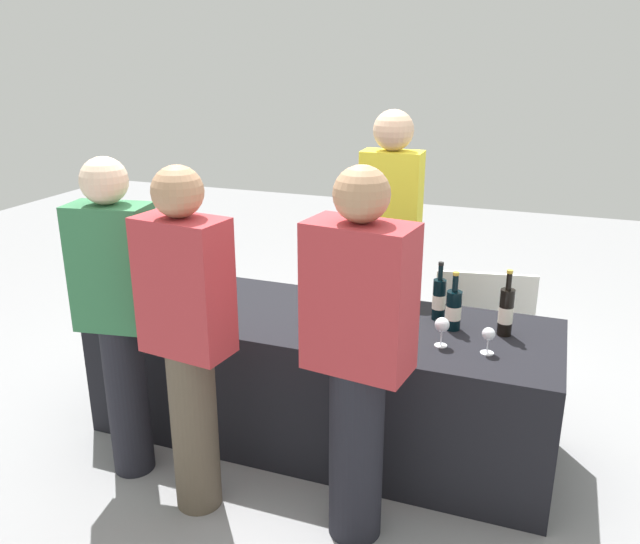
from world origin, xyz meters
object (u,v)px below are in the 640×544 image
(wine_bottle_1, at_px, (439,299))
(guest_1, at_px, (188,334))
(guest_2, at_px, (358,352))
(menu_board, at_px, (483,328))
(guest_0, at_px, (118,310))
(wine_glass_0, at_px, (312,304))
(wine_glass_4, at_px, (488,335))
(wine_bottle_2, at_px, (453,309))
(wine_glass_3, at_px, (442,326))
(wine_bottle_0, at_px, (358,294))
(wine_glass_2, at_px, (364,319))
(server_pouring, at_px, (390,240))
(wine_glass_1, at_px, (338,314))
(wine_bottle_3, at_px, (506,312))

(wine_bottle_1, bearing_deg, guest_1, -135.36)
(guest_1, distance_m, guest_2, 0.76)
(menu_board, bearing_deg, guest_0, -144.68)
(wine_glass_0, distance_m, wine_glass_4, 0.89)
(wine_bottle_2, distance_m, wine_glass_3, 0.22)
(wine_bottle_0, relative_size, guest_2, 0.18)
(wine_bottle_0, bearing_deg, wine_glass_2, -67.35)
(wine_bottle_2, distance_m, wine_glass_2, 0.47)
(guest_0, bearing_deg, server_pouring, 43.14)
(wine_glass_1, distance_m, wine_glass_4, 0.72)
(wine_bottle_3, bearing_deg, wine_bottle_0, 178.58)
(wine_glass_4, relative_size, guest_2, 0.08)
(wine_bottle_1, distance_m, guest_1, 1.32)
(wine_bottle_0, bearing_deg, wine_bottle_1, 8.66)
(guest_0, bearing_deg, wine_glass_1, 14.87)
(guest_0, relative_size, guest_2, 0.98)
(guest_1, bearing_deg, guest_2, 12.89)
(wine_bottle_3, bearing_deg, menu_board, 101.61)
(wine_glass_1, bearing_deg, server_pouring, 87.93)
(wine_glass_3, relative_size, server_pouring, 0.08)
(menu_board, bearing_deg, wine_bottle_2, -104.89)
(wine_bottle_3, relative_size, wine_glass_4, 2.62)
(wine_bottle_2, distance_m, wine_bottle_3, 0.25)
(wine_glass_2, height_order, guest_1, guest_1)
(wine_glass_1, height_order, guest_2, guest_2)
(wine_bottle_2, height_order, guest_1, guest_1)
(wine_glass_3, xyz_separation_m, guest_2, (-0.25, -0.53, 0.06))
(wine_bottle_3, distance_m, wine_glass_0, 0.97)
(server_pouring, bearing_deg, guest_2, 97.82)
(wine_glass_1, relative_size, guest_0, 0.09)
(wine_glass_0, bearing_deg, wine_glass_2, -16.26)
(wine_bottle_3, bearing_deg, wine_glass_4, -102.45)
(wine_bottle_1, height_order, wine_glass_4, wine_bottle_1)
(wine_glass_1, bearing_deg, wine_glass_2, 0.94)
(wine_glass_1, bearing_deg, wine_glass_3, 5.01)
(guest_0, bearing_deg, guest_2, -11.68)
(wine_bottle_0, xyz_separation_m, guest_2, (0.24, -0.79, 0.06))
(wine_bottle_0, bearing_deg, wine_glass_3, -27.36)
(wine_bottle_2, bearing_deg, guest_0, -154.84)
(wine_glass_2, xyz_separation_m, guest_2, (0.12, -0.49, 0.06))
(guest_0, bearing_deg, wine_glass_0, 24.08)
(wine_glass_4, height_order, guest_1, guest_1)
(wine_glass_2, distance_m, guest_2, 0.51)
(wine_bottle_3, relative_size, menu_board, 0.45)
(wine_glass_1, height_order, guest_1, guest_1)
(wine_glass_0, height_order, wine_glass_1, wine_glass_1)
(wine_glass_4, distance_m, guest_2, 0.71)
(wine_bottle_2, relative_size, guest_1, 0.19)
(server_pouring, xyz_separation_m, menu_board, (0.57, 0.29, -0.61))
(wine_bottle_0, distance_m, wine_glass_0, 0.28)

